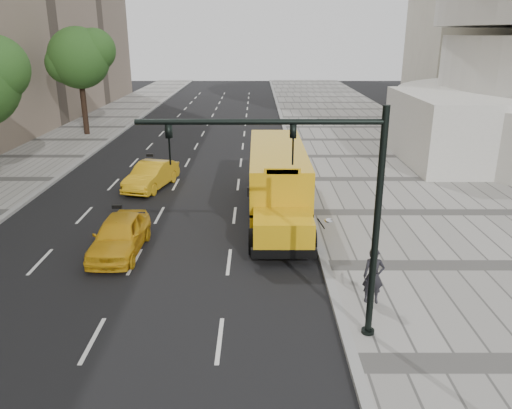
{
  "coord_description": "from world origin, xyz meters",
  "views": [
    {
      "loc": [
        3.51,
        -21.77,
        8.0
      ],
      "look_at": [
        3.5,
        -4.0,
        1.9
      ],
      "focal_mm": 35.0,
      "sensor_mm": 36.0,
      "label": 1
    }
  ],
  "objects_px": {
    "taxi_near": "(120,235)",
    "taxi_far": "(151,175)",
    "traffic_signal": "(323,198)",
    "school_bus": "(277,175)",
    "tree_c": "(80,57)",
    "pedestrian": "(373,276)"
  },
  "relations": [
    {
      "from": "taxi_near",
      "to": "taxi_far",
      "type": "bearing_deg",
      "value": 93.96
    },
    {
      "from": "taxi_near",
      "to": "traffic_signal",
      "type": "distance_m",
      "value": 9.54
    },
    {
      "from": "school_bus",
      "to": "traffic_signal",
      "type": "bearing_deg",
      "value": -86.23
    },
    {
      "from": "taxi_near",
      "to": "traffic_signal",
      "type": "height_order",
      "value": "traffic_signal"
    },
    {
      "from": "taxi_near",
      "to": "taxi_far",
      "type": "distance_m",
      "value": 8.51
    },
    {
      "from": "taxi_near",
      "to": "taxi_far",
      "type": "relative_size",
      "value": 0.99
    },
    {
      "from": "tree_c",
      "to": "pedestrian",
      "type": "xyz_separation_m",
      "value": [
        17.48,
        -27.29,
        -5.2
      ]
    },
    {
      "from": "school_bus",
      "to": "taxi_far",
      "type": "xyz_separation_m",
      "value": [
        -6.69,
        3.68,
        -1.05
      ]
    },
    {
      "from": "taxi_near",
      "to": "tree_c",
      "type": "bearing_deg",
      "value": 111.16
    },
    {
      "from": "traffic_signal",
      "to": "school_bus",
      "type": "bearing_deg",
      "value": 93.77
    },
    {
      "from": "tree_c",
      "to": "school_bus",
      "type": "relative_size",
      "value": 0.74
    },
    {
      "from": "tree_c",
      "to": "traffic_signal",
      "type": "xyz_separation_m",
      "value": [
        15.6,
        -28.99,
        -2.14
      ]
    },
    {
      "from": "taxi_far",
      "to": "pedestrian",
      "type": "height_order",
      "value": "pedestrian"
    },
    {
      "from": "tree_c",
      "to": "traffic_signal",
      "type": "distance_m",
      "value": 32.99
    },
    {
      "from": "school_bus",
      "to": "taxi_far",
      "type": "height_order",
      "value": "school_bus"
    },
    {
      "from": "tree_c",
      "to": "pedestrian",
      "type": "height_order",
      "value": "tree_c"
    },
    {
      "from": "traffic_signal",
      "to": "pedestrian",
      "type": "bearing_deg",
      "value": 42.15
    },
    {
      "from": "taxi_near",
      "to": "taxi_far",
      "type": "height_order",
      "value": "taxi_near"
    },
    {
      "from": "tree_c",
      "to": "school_bus",
      "type": "bearing_deg",
      "value": -51.14
    },
    {
      "from": "taxi_near",
      "to": "pedestrian",
      "type": "bearing_deg",
      "value": -23.64
    },
    {
      "from": "taxi_near",
      "to": "traffic_signal",
      "type": "bearing_deg",
      "value": -38.74
    },
    {
      "from": "tree_c",
      "to": "pedestrian",
      "type": "distance_m",
      "value": 32.82
    }
  ]
}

